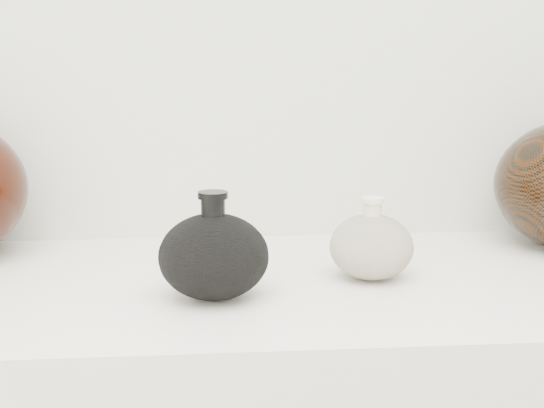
{
  "coord_description": "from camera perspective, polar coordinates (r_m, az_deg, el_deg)",
  "views": [
    {
      "loc": [
        -0.08,
        -0.02,
        1.19
      ],
      "look_at": [
        -0.0,
        0.92,
        1.01
      ],
      "focal_mm": 50.0,
      "sensor_mm": 36.0,
      "label": 1
    }
  ],
  "objects": [
    {
      "name": "cream_gourd_vase",
      "position": [
        1.02,
        7.5,
        -3.16
      ],
      "size": [
        0.12,
        0.12,
        0.11
      ],
      "color": "beige",
      "rests_on": "display_counter"
    },
    {
      "name": "black_gourd_vase",
      "position": [
        0.93,
        -4.41,
        -3.88
      ],
      "size": [
        0.16,
        0.16,
        0.13
      ],
      "color": "black",
      "rests_on": "display_counter"
    }
  ]
}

